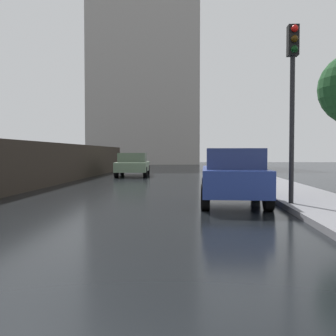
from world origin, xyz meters
TOP-DOWN VIEW (x-y plane):
  - car_blue_near_kerb at (2.85, 8.61)m, footprint 1.85×3.87m
  - car_green_far_ahead at (-1.90, 21.80)m, footprint 2.10×4.64m
  - traffic_light at (4.21, 7.76)m, footprint 0.26×0.39m
  - distant_tower at (-4.63, 49.79)m, footprint 14.52×10.99m

SIDE VIEW (x-z plane):
  - car_green_far_ahead at x=-1.90m, z-range 0.03..1.43m
  - car_blue_near_kerb at x=2.85m, z-range 0.03..1.55m
  - traffic_light at x=4.21m, z-range 0.99..5.41m
  - distant_tower at x=-4.63m, z-range -1.72..24.68m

